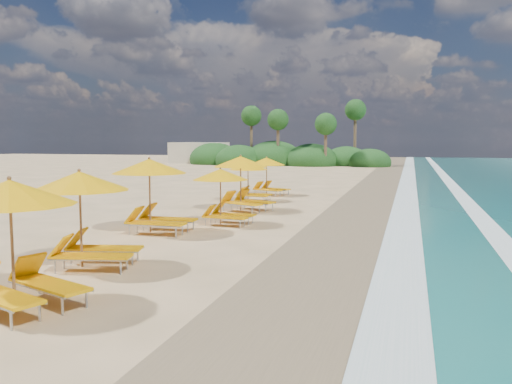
# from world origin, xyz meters

# --- Properties ---
(ground) EXTENTS (160.00, 160.00, 0.00)m
(ground) POSITION_xyz_m (0.00, 0.00, 0.00)
(ground) COLOR #D7B17E
(ground) RESTS_ON ground
(wet_sand) EXTENTS (4.00, 160.00, 0.01)m
(wet_sand) POSITION_xyz_m (4.00, 0.00, 0.01)
(wet_sand) COLOR #897252
(wet_sand) RESTS_ON ground
(surf_foam) EXTENTS (4.00, 160.00, 0.01)m
(surf_foam) POSITION_xyz_m (6.70, 0.00, 0.03)
(surf_foam) COLOR white
(surf_foam) RESTS_ON ground
(station_0) EXTENTS (3.25, 3.20, 2.53)m
(station_0) POSITION_xyz_m (-1.43, -11.28, 1.42)
(station_0) COLOR olive
(station_0) RESTS_ON ground
(station_1) EXTENTS (3.06, 2.94, 2.49)m
(station_1) POSITION_xyz_m (-2.05, -8.04, 1.40)
(station_1) COLOR olive
(station_1) RESTS_ON ground
(station_2) EXTENTS (2.85, 2.64, 2.62)m
(station_2) POSITION_xyz_m (-2.75, -3.00, 1.47)
(station_2) COLOR olive
(station_2) RESTS_ON ground
(station_3) EXTENTS (2.45, 2.29, 2.17)m
(station_3) POSITION_xyz_m (-1.04, -0.68, 1.21)
(station_3) COLOR olive
(station_3) RESTS_ON ground
(station_4) EXTENTS (3.27, 3.23, 2.53)m
(station_4) POSITION_xyz_m (-1.51, 3.27, 1.42)
(station_4) COLOR olive
(station_4) RESTS_ON ground
(station_5) EXTENTS (2.24, 2.07, 2.10)m
(station_5) POSITION_xyz_m (-2.31, 7.01, 1.18)
(station_5) COLOR olive
(station_5) RESTS_ON ground
(station_6) EXTENTS (2.87, 2.82, 2.23)m
(station_6) POSITION_xyz_m (-2.16, 10.10, 1.25)
(station_6) COLOR olive
(station_6) RESTS_ON ground
(treeline) EXTENTS (25.80, 8.80, 9.74)m
(treeline) POSITION_xyz_m (-9.94, 45.51, 1.00)
(treeline) COLOR #163D14
(treeline) RESTS_ON ground
(beach_building) EXTENTS (7.00, 5.00, 2.80)m
(beach_building) POSITION_xyz_m (-22.00, 48.00, 1.40)
(beach_building) COLOR beige
(beach_building) RESTS_ON ground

